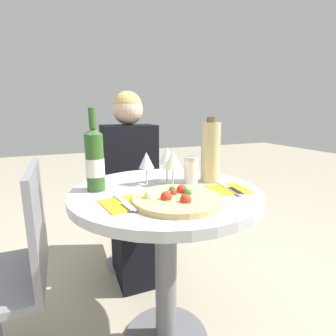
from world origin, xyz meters
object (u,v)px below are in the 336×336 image
object	(u,v)px
dining_table	(166,228)
chair_behind_diner	(129,203)
chair_empty_side	(6,284)
pizza_large	(177,199)
seated_diner	(133,194)
wine_bottle	(95,160)
tall_carafe	(211,152)

from	to	relation	value
dining_table	chair_behind_diner	bearing A→B (deg)	88.35
chair_empty_side	pizza_large	bearing A→B (deg)	-111.44
seated_diner	dining_table	bearing A→B (deg)	87.98
wine_bottle	chair_empty_side	bearing A→B (deg)	-177.17
tall_carafe	seated_diner	bearing A→B (deg)	109.95
seated_diner	wine_bottle	bearing A→B (deg)	61.32
chair_behind_diner	pizza_large	size ratio (longest dim) A/B	2.71
seated_diner	chair_behind_diner	bearing A→B (deg)	-90.00
dining_table	seated_diner	world-z (taller)	seated_diner
chair_behind_diner	wine_bottle	world-z (taller)	wine_bottle
chair_behind_diner	tall_carafe	bearing A→B (deg)	106.24
dining_table	seated_diner	distance (m)	0.62
chair_behind_diner	tall_carafe	world-z (taller)	tall_carafe
tall_carafe	chair_empty_side	bearing A→B (deg)	177.57
seated_diner	tall_carafe	world-z (taller)	seated_diner
chair_empty_side	wine_bottle	size ratio (longest dim) A/B	2.64
dining_table	seated_diner	xyz separation A→B (m)	(0.02, 0.62, -0.03)
pizza_large	tall_carafe	bearing A→B (deg)	38.06
dining_table	pizza_large	xyz separation A→B (m)	(-0.02, -0.16, 0.19)
wine_bottle	seated_diner	bearing A→B (deg)	61.32
pizza_large	chair_behind_diner	bearing A→B (deg)	87.28
chair_empty_side	dining_table	bearing A→B (deg)	-97.05
pizza_large	wine_bottle	xyz separation A→B (m)	(-0.24, 0.25, 0.11)
chair_empty_side	tall_carafe	xyz separation A→B (m)	(0.85, -0.04, 0.46)
dining_table	pizza_large	world-z (taller)	pizza_large
chair_empty_side	pizza_large	world-z (taller)	chair_empty_side
seated_diner	wine_bottle	xyz separation A→B (m)	(-0.29, -0.53, 0.33)
dining_table	chair_behind_diner	xyz separation A→B (m)	(0.02, 0.76, -0.15)
pizza_large	wine_bottle	distance (m)	0.37
chair_behind_diner	seated_diner	size ratio (longest dim) A/B	0.73
chair_behind_diner	tall_carafe	size ratio (longest dim) A/B	2.98
chair_behind_diner	wine_bottle	bearing A→B (deg)	66.71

